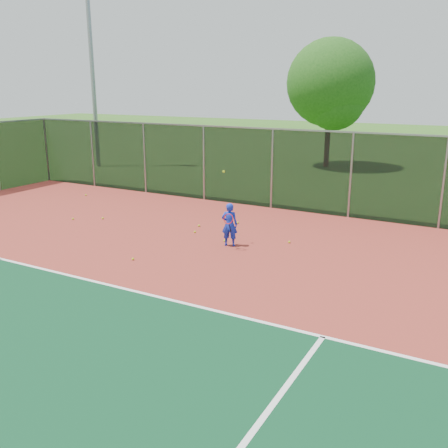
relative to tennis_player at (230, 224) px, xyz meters
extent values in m
plane|color=#2B5B1A|center=(2.15, -7.04, -0.67)|extent=(120.00, 120.00, 0.00)
cube|color=maroon|center=(2.15, -5.04, -0.66)|extent=(30.00, 20.00, 0.02)
cube|color=white|center=(4.15, -4.04, -0.64)|extent=(22.00, 0.10, 0.00)
cube|color=black|center=(2.15, 4.96, 0.85)|extent=(30.00, 0.04, 3.00)
cube|color=gray|center=(2.15, 4.96, 2.35)|extent=(30.00, 0.06, 0.06)
imported|color=#132BBA|center=(0.00, 0.00, -0.01)|extent=(0.54, 0.43, 1.28)
cylinder|color=black|center=(0.15, -0.25, -0.03)|extent=(0.03, 0.15, 0.27)
torus|color=#A51414|center=(0.15, -0.35, 0.27)|extent=(0.30, 0.13, 0.29)
sphere|color=#B0D218|center=(-0.25, 0.10, 1.51)|extent=(0.07, 0.07, 0.07)
sphere|color=#B0D218|center=(-0.90, 2.29, -0.61)|extent=(0.07, 0.07, 0.07)
sphere|color=#B0D218|center=(-8.65, 3.12, -0.61)|extent=(0.07, 0.07, 0.07)
sphere|color=#B0D218|center=(-1.86, 1.32, -0.61)|extent=(0.07, 0.07, 0.07)
sphere|color=#B0D218|center=(-1.60, 0.63, -0.61)|extent=(0.07, 0.07, 0.07)
sphere|color=#B0D218|center=(-6.20, -0.06, -0.61)|extent=(0.07, 0.07, 0.07)
sphere|color=#B0D218|center=(-0.30, 0.25, -0.61)|extent=(0.07, 0.07, 0.07)
sphere|color=#B0D218|center=(-5.34, 0.51, -0.61)|extent=(0.07, 0.07, 0.07)
sphere|color=#B0D218|center=(-1.68, -2.37, -0.61)|extent=(0.07, 0.07, 0.07)
sphere|color=#B0D218|center=(1.45, 1.08, -0.61)|extent=(0.07, 0.07, 0.07)
cylinder|color=gray|center=(-13.91, 9.66, 5.91)|extent=(0.24, 0.24, 13.15)
cylinder|color=#3B2315|center=(-2.14, 15.86, 0.70)|extent=(0.30, 0.30, 2.74)
sphere|color=#1C4A13|center=(-2.14, 15.86, 4.05)|extent=(4.87, 4.87, 4.87)
sphere|color=#1C4A13|center=(-1.74, 15.56, 3.14)|extent=(3.35, 3.35, 3.35)
camera|label=1|loc=(6.58, -12.28, 3.87)|focal=40.00mm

